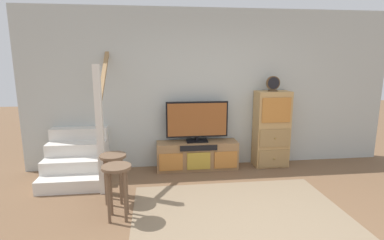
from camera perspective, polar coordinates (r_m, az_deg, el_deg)
name	(u,v)px	position (r m, az deg, el deg)	size (l,w,h in m)	color
back_wall	(212,89)	(5.25, 3.89, 5.89)	(6.40, 0.12, 2.70)	#B2B7B2
area_rug	(239,213)	(3.89, 9.00, -17.14)	(2.60, 1.80, 0.01)	#847056
media_console	(197,155)	(5.17, 0.99, -6.77)	(1.38, 0.38, 0.48)	#997047
television	(197,121)	(5.04, 0.98, -0.11)	(1.05, 0.22, 0.69)	black
side_cabinet	(271,129)	(5.40, 14.93, -1.71)	(0.58, 0.38, 1.33)	tan
desk_clock	(273,84)	(5.26, 15.22, 6.71)	(0.23, 0.08, 0.26)	#4C3823
staircase	(80,152)	(5.25, -20.56, -5.76)	(1.00, 1.36, 2.20)	silver
bar_stool_near	(117,179)	(3.63, -14.13, -10.90)	(0.34, 0.34, 0.66)	brown
bar_stool_far	(113,166)	(4.07, -14.77, -8.57)	(0.34, 0.34, 0.65)	brown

